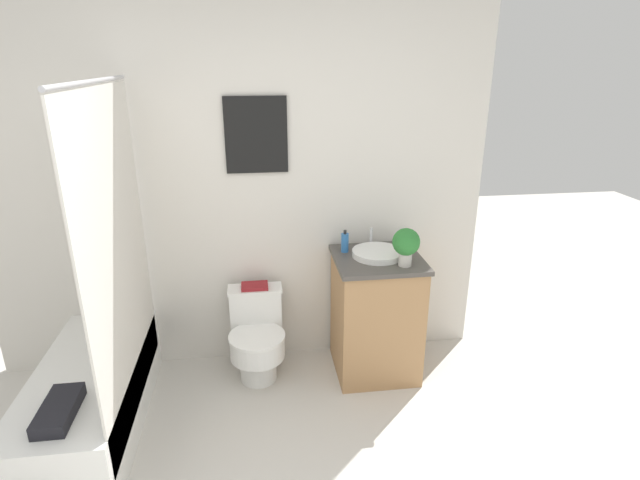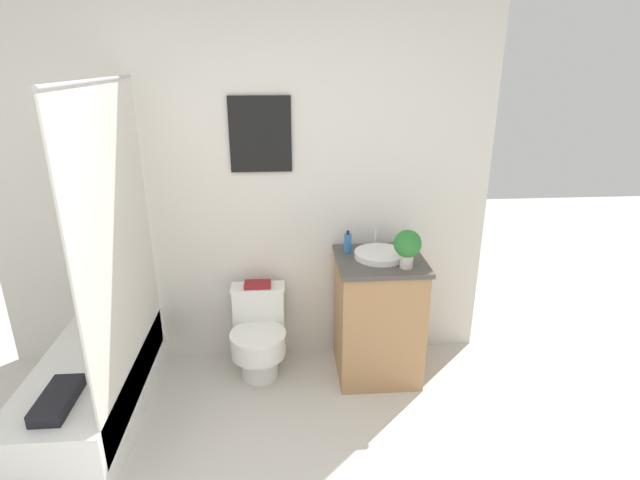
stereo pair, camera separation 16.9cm
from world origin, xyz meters
The scene contains 8 objects.
wall_back centered at (0.00, 1.98, 1.25)m, with size 3.35×0.07×2.50m.
shower_area centered at (-0.88, 1.28, 0.28)m, with size 0.56×1.33×1.98m.
toilet centered at (0.08, 1.70, 0.29)m, with size 0.37×0.49×0.60m.
vanity centered at (0.89, 1.66, 0.43)m, with size 0.57×0.56×0.85m.
sink centered at (0.89, 1.68, 0.87)m, with size 0.33×0.37×0.13m.
soap_bottle centered at (0.69, 1.79, 0.92)m, with size 0.05×0.05×0.15m.
potted_plant centered at (1.02, 1.51, 0.99)m, with size 0.17×0.17×0.24m.
book_on_tank centered at (0.08, 1.83, 0.62)m, with size 0.18×0.13×0.02m.
Camera 1 is at (0.10, -1.28, 2.08)m, focal length 28.00 mm.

